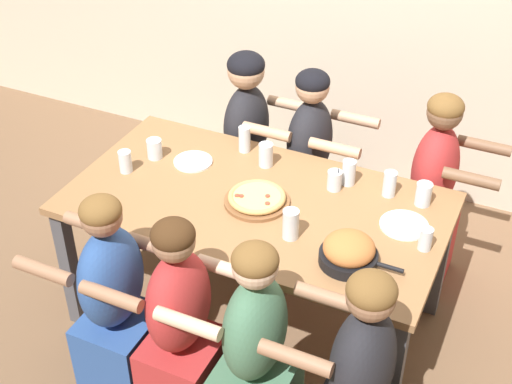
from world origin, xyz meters
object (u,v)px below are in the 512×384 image
Objects in this scene: drinking_glass_h at (245,141)px; diner_far_center at (309,169)px; drinking_glass_b at (349,174)px; drinking_glass_d at (425,240)px; diner_far_midleft at (247,150)px; drinking_glass_i at (291,226)px; diner_near_center at (181,335)px; drinking_glass_c at (125,162)px; drinking_glass_e at (423,195)px; cocktail_glass_blue at (334,181)px; diner_near_midleft at (116,311)px; empty_plate_a at (193,162)px; drinking_glass_f at (389,185)px; diner_far_right at (431,199)px; drinking_glass_a at (155,149)px; diner_near_midright at (254,361)px; skillet_bowl at (349,252)px; pizza_board_main at (257,199)px; empty_plate_b at (404,225)px; drinking_glass_g at (266,155)px.

diner_far_center reaches higher than drinking_glass_h.
drinking_glass_h is (-0.60, 0.06, 0.01)m from drinking_glass_b.
drinking_glass_h reaches higher than drinking_glass_b.
diner_far_midleft is (-1.22, 0.73, -0.27)m from drinking_glass_d.
drinking_glass_i is 0.99m from diner_far_center.
drinking_glass_c is at bearing 45.88° from diner_near_center.
drinking_glass_h reaches higher than drinking_glass_e.
diner_near_midleft is (-0.67, -0.97, -0.30)m from cocktail_glass_blue.
empty_plate_a is 1.41× the size of drinking_glass_h.
drinking_glass_f is 0.52m from diner_far_right.
drinking_glass_d is 0.09× the size of diner_far_right.
drinking_glass_b is at bearing -42.66° from diner_far_right.
drinking_glass_a is 0.19m from drinking_glass_c.
diner_near_midright is (0.02, -0.97, -0.30)m from cocktail_glass_blue.
diner_far_right reaches higher than drinking_glass_h.
diner_far_center is (-0.55, 0.96, -0.31)m from skillet_bowl.
drinking_glass_h is 0.52m from diner_far_center.
drinking_glass_d is at bearing 40.11° from skillet_bowl.
skillet_bowl is 1.08m from diner_near_midleft.
drinking_glass_c is at bearing -61.78° from diner_far_right.
skillet_bowl is 1.08m from empty_plate_a.
cocktail_glass_blue is at bearing -123.23° from drinking_glass_b.
drinking_glass_e is at bearing 105.73° from drinking_glass_d.
drinking_glass_b is (-0.20, 0.57, -0.00)m from skillet_bowl.
drinking_glass_b is at bearing 177.93° from drinking_glass_e.
drinking_glass_b is (0.34, 0.34, 0.03)m from pizza_board_main.
drinking_glass_c is at bearing 57.34° from diner_near_midright.
diner_far_midleft is at bearing 152.50° from drinking_glass_b.
drinking_glass_e reaches higher than empty_plate_a.
pizza_board_main is 0.49m from drinking_glass_b.
empty_plate_b is at bearing 66.62° from skillet_bowl.
diner_far_right is at bearing 93.06° from drinking_glass_e.
empty_plate_b is at bearing -98.75° from drinking_glass_e.
drinking_glass_g is at bearing -179.43° from drinking_glass_e.
cocktail_glass_blue is at bearing -172.14° from drinking_glass_e.
diner_near_midright is at bearing -111.71° from drinking_glass_e.
drinking_glass_c is at bearing -136.81° from drinking_glass_h.
diner_far_center is 1.43m from diner_near_center.
pizza_board_main is at bearing 24.20° from diner_near_midright.
drinking_glass_f is (1.01, 0.15, 0.05)m from empty_plate_a.
drinking_glass_i reaches higher than drinking_glass_c.
drinking_glass_d reaches higher than empty_plate_b.
drinking_glass_b is at bearing 19.41° from drinking_glass_c.
diner_far_right is (1.11, 0.00, -0.02)m from diner_far_midleft.
skillet_bowl is 0.32× the size of diner_far_right.
drinking_glass_h is 1.06m from diner_far_right.
drinking_glass_g is 1.10m from diner_near_midleft.
drinking_glass_i is at bearing -48.55° from drinking_glass_h.
pizza_board_main is 0.28× the size of diner_near_midleft.
diner_far_right reaches higher than pizza_board_main.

